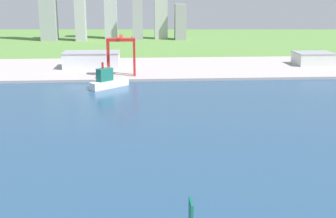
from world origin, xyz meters
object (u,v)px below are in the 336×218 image
port_crane_red (121,47)px  warehouse_main (92,60)px  ferry_boat (108,81)px  warehouse_annex (313,58)px

port_crane_red → warehouse_main: size_ratio=0.65×
ferry_boat → port_crane_red: size_ratio=0.86×
warehouse_main → warehouse_annex: warehouse_main is taller
port_crane_red → ferry_boat: bearing=-103.0°
ferry_boat → port_crane_red: bearing=77.0°
warehouse_main → warehouse_annex: size_ratio=1.46×
port_crane_red → warehouse_main: port_crane_red is taller
ferry_boat → warehouse_annex: ferry_boat is taller
port_crane_red → warehouse_annex: (209.33, 54.71, -21.01)m
warehouse_annex → warehouse_main: bearing=-179.4°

